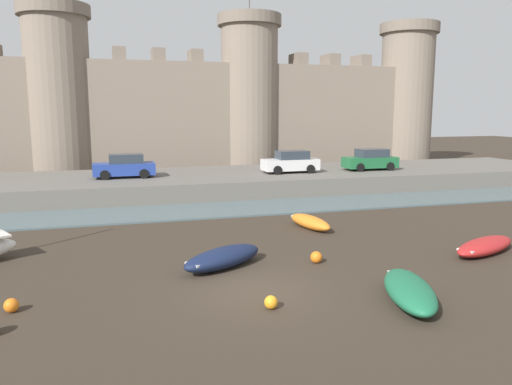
{
  "coord_description": "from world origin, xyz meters",
  "views": [
    {
      "loc": [
        -4.27,
        -14.92,
        5.83
      ],
      "look_at": [
        1.31,
        4.42,
        2.5
      ],
      "focal_mm": 35.0,
      "sensor_mm": 36.0,
      "label": 1
    }
  ],
  "objects_px": {
    "car_quay_west": "(125,166)",
    "car_quay_centre_west": "(370,160)",
    "mooring_buoy_near_shore": "(316,257)",
    "car_quay_centre_east": "(291,162)",
    "mooring_buoy_mid_mud": "(271,302)",
    "mooring_buoy_off_centre": "(11,305)",
    "rowboat_midflat_centre": "(223,257)",
    "rowboat_foreground_centre": "(485,246)",
    "rowboat_foreground_right": "(410,290)",
    "rowboat_midflat_left": "(310,222)"
  },
  "relations": [
    {
      "from": "car_quay_centre_east",
      "to": "car_quay_west",
      "type": "bearing_deg",
      "value": 177.38
    },
    {
      "from": "rowboat_midflat_left",
      "to": "mooring_buoy_mid_mud",
      "type": "bearing_deg",
      "value": -118.52
    },
    {
      "from": "mooring_buoy_off_centre",
      "to": "car_quay_west",
      "type": "relative_size",
      "value": 0.1
    },
    {
      "from": "rowboat_foreground_right",
      "to": "rowboat_foreground_centre",
      "type": "distance_m",
      "value": 7.05
    },
    {
      "from": "mooring_buoy_mid_mud",
      "to": "mooring_buoy_off_centre",
      "type": "height_order",
      "value": "mooring_buoy_off_centre"
    },
    {
      "from": "rowboat_foreground_centre",
      "to": "car_quay_centre_west",
      "type": "height_order",
      "value": "car_quay_centre_west"
    },
    {
      "from": "mooring_buoy_near_shore",
      "to": "car_quay_centre_east",
      "type": "height_order",
      "value": "car_quay_centre_east"
    },
    {
      "from": "car_quay_centre_east",
      "to": "mooring_buoy_mid_mud",
      "type": "bearing_deg",
      "value": -111.47
    },
    {
      "from": "rowboat_midflat_centre",
      "to": "mooring_buoy_mid_mud",
      "type": "xyz_separation_m",
      "value": [
        0.52,
        -4.24,
        -0.19
      ]
    },
    {
      "from": "rowboat_midflat_centre",
      "to": "mooring_buoy_near_shore",
      "type": "xyz_separation_m",
      "value": [
        3.58,
        -0.44,
        -0.17
      ]
    },
    {
      "from": "mooring_buoy_off_centre",
      "to": "car_quay_centre_west",
      "type": "bearing_deg",
      "value": 40.81
    },
    {
      "from": "car_quay_west",
      "to": "car_quay_centre_east",
      "type": "distance_m",
      "value": 11.87
    },
    {
      "from": "rowboat_foreground_right",
      "to": "rowboat_foreground_centre",
      "type": "bearing_deg",
      "value": 32.04
    },
    {
      "from": "rowboat_foreground_centre",
      "to": "rowboat_foreground_right",
      "type": "bearing_deg",
      "value": -147.96
    },
    {
      "from": "rowboat_foreground_centre",
      "to": "mooring_buoy_off_centre",
      "type": "bearing_deg",
      "value": -176.03
    },
    {
      "from": "rowboat_midflat_centre",
      "to": "mooring_buoy_near_shore",
      "type": "distance_m",
      "value": 3.61
    },
    {
      "from": "rowboat_midflat_left",
      "to": "mooring_buoy_mid_mud",
      "type": "height_order",
      "value": "rowboat_midflat_left"
    },
    {
      "from": "car_quay_centre_west",
      "to": "car_quay_west",
      "type": "relative_size",
      "value": 1.0
    },
    {
      "from": "car_quay_centre_west",
      "to": "car_quay_centre_east",
      "type": "xyz_separation_m",
      "value": [
        -6.5,
        0.11,
        0.0
      ]
    },
    {
      "from": "car_quay_west",
      "to": "car_quay_centre_west",
      "type": "bearing_deg",
      "value": -2.02
    },
    {
      "from": "rowboat_foreground_centre",
      "to": "rowboat_midflat_centre",
      "type": "distance_m",
      "value": 10.81
    },
    {
      "from": "car_quay_centre_west",
      "to": "car_quay_centre_east",
      "type": "bearing_deg",
      "value": 179.07
    },
    {
      "from": "rowboat_midflat_centre",
      "to": "car_quay_centre_west",
      "type": "xyz_separation_m",
      "value": [
        15.32,
        16.75,
        1.65
      ]
    },
    {
      "from": "rowboat_foreground_right",
      "to": "car_quay_centre_east",
      "type": "distance_m",
      "value": 22.19
    },
    {
      "from": "rowboat_midflat_centre",
      "to": "mooring_buoy_mid_mud",
      "type": "relative_size",
      "value": 9.25
    },
    {
      "from": "rowboat_foreground_centre",
      "to": "mooring_buoy_mid_mud",
      "type": "xyz_separation_m",
      "value": [
        -10.23,
        -3.08,
        -0.13
      ]
    },
    {
      "from": "rowboat_foreground_right",
      "to": "rowboat_midflat_centre",
      "type": "height_order",
      "value": "rowboat_midflat_centre"
    },
    {
      "from": "rowboat_foreground_centre",
      "to": "car_quay_centre_west",
      "type": "relative_size",
      "value": 0.98
    },
    {
      "from": "rowboat_foreground_centre",
      "to": "car_quay_centre_east",
      "type": "distance_m",
      "value": 18.2
    },
    {
      "from": "rowboat_midflat_centre",
      "to": "car_quay_centre_west",
      "type": "distance_m",
      "value": 22.75
    },
    {
      "from": "mooring_buoy_near_shore",
      "to": "car_quay_centre_west",
      "type": "xyz_separation_m",
      "value": [
        11.74,
        17.19,
        1.81
      ]
    },
    {
      "from": "mooring_buoy_mid_mud",
      "to": "car_quay_centre_east",
      "type": "xyz_separation_m",
      "value": [
        8.3,
        21.09,
        1.84
      ]
    },
    {
      "from": "mooring_buoy_off_centre",
      "to": "rowboat_midflat_left",
      "type": "bearing_deg",
      "value": 30.71
    },
    {
      "from": "mooring_buoy_near_shore",
      "to": "rowboat_midflat_centre",
      "type": "bearing_deg",
      "value": 172.99
    },
    {
      "from": "rowboat_foreground_right",
      "to": "car_quay_centre_east",
      "type": "height_order",
      "value": "car_quay_centre_east"
    },
    {
      "from": "mooring_buoy_mid_mud",
      "to": "car_quay_west",
      "type": "distance_m",
      "value": 22.0
    },
    {
      "from": "rowboat_foreground_right",
      "to": "car_quay_west",
      "type": "relative_size",
      "value": 0.97
    },
    {
      "from": "rowboat_midflat_centre",
      "to": "mooring_buoy_off_centre",
      "type": "distance_m",
      "value": 7.24
    },
    {
      "from": "rowboat_foreground_centre",
      "to": "car_quay_west",
      "type": "bearing_deg",
      "value": 126.61
    },
    {
      "from": "rowboat_midflat_left",
      "to": "mooring_buoy_mid_mud",
      "type": "relative_size",
      "value": 8.16
    },
    {
      "from": "rowboat_midflat_left",
      "to": "rowboat_midflat_centre",
      "type": "bearing_deg",
      "value": -138.08
    },
    {
      "from": "mooring_buoy_near_shore",
      "to": "car_quay_centre_west",
      "type": "bearing_deg",
      "value": 55.67
    },
    {
      "from": "rowboat_foreground_centre",
      "to": "mooring_buoy_off_centre",
      "type": "xyz_separation_m",
      "value": [
        -17.59,
        -1.22,
        -0.12
      ]
    },
    {
      "from": "rowboat_midflat_centre",
      "to": "rowboat_foreground_right",
      "type": "bearing_deg",
      "value": -45.75
    },
    {
      "from": "mooring_buoy_off_centre",
      "to": "car_quay_west",
      "type": "xyz_separation_m",
      "value": [
        3.8,
        19.78,
        1.83
      ]
    },
    {
      "from": "car_quay_west",
      "to": "rowboat_foreground_right",
      "type": "bearing_deg",
      "value": -70.69
    },
    {
      "from": "rowboat_midflat_centre",
      "to": "mooring_buoy_mid_mud",
      "type": "distance_m",
      "value": 4.28
    },
    {
      "from": "rowboat_foreground_centre",
      "to": "mooring_buoy_off_centre",
      "type": "height_order",
      "value": "rowboat_foreground_centre"
    },
    {
      "from": "rowboat_foreground_centre",
      "to": "mooring_buoy_near_shore",
      "type": "height_order",
      "value": "rowboat_foreground_centre"
    },
    {
      "from": "rowboat_midflat_centre",
      "to": "mooring_buoy_near_shore",
      "type": "height_order",
      "value": "rowboat_midflat_centre"
    }
  ]
}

